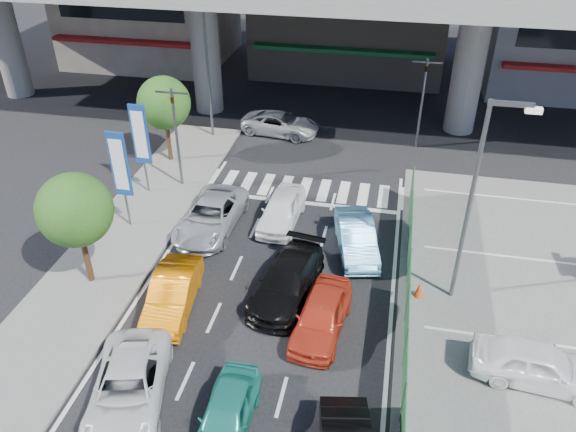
% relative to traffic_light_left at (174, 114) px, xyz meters
% --- Properties ---
extents(ground, '(120.00, 120.00, 0.00)m').
position_rel_traffic_light_left_xyz_m(ground, '(6.20, -12.00, -3.94)').
color(ground, black).
rests_on(ground, ground).
extents(sidewalk_left, '(4.00, 30.00, 0.12)m').
position_rel_traffic_light_left_xyz_m(sidewalk_left, '(-0.80, -8.00, -3.88)').
color(sidewalk_left, '#585856').
rests_on(sidewalk_left, ground).
extents(fence_run, '(0.16, 22.00, 1.80)m').
position_rel_traffic_light_left_xyz_m(fence_run, '(11.50, -11.00, -3.04)').
color(fence_run, '#1D552B').
rests_on(fence_run, ground).
extents(traffic_light_left, '(1.60, 1.24, 5.20)m').
position_rel_traffic_light_left_xyz_m(traffic_light_left, '(0.00, 0.00, 0.00)').
color(traffic_light_left, '#595B60').
rests_on(traffic_light_left, ground).
extents(traffic_light_right, '(1.60, 1.24, 5.20)m').
position_rel_traffic_light_left_xyz_m(traffic_light_right, '(11.70, 7.00, 0.00)').
color(traffic_light_right, '#595B60').
rests_on(traffic_light_right, ground).
extents(street_lamp_right, '(1.65, 0.22, 8.00)m').
position_rel_traffic_light_left_xyz_m(street_lamp_right, '(13.37, -6.00, 0.83)').
color(street_lamp_right, '#595B60').
rests_on(street_lamp_right, ground).
extents(street_lamp_left, '(1.65, 0.22, 8.00)m').
position_rel_traffic_light_left_xyz_m(street_lamp_left, '(-0.13, 6.00, 0.83)').
color(street_lamp_left, '#595B60').
rests_on(street_lamp_left, ground).
extents(signboard_near, '(0.80, 0.14, 4.70)m').
position_rel_traffic_light_left_xyz_m(signboard_near, '(-1.00, -4.01, -0.87)').
color(signboard_near, '#595B60').
rests_on(signboard_near, ground).
extents(signboard_far, '(0.80, 0.14, 4.70)m').
position_rel_traffic_light_left_xyz_m(signboard_far, '(-1.40, -1.01, -0.87)').
color(signboard_far, '#595B60').
rests_on(signboard_far, ground).
extents(tree_near, '(2.80, 2.80, 4.80)m').
position_rel_traffic_light_left_xyz_m(tree_near, '(-0.80, -8.00, -0.55)').
color(tree_near, '#382314').
rests_on(tree_near, ground).
extents(tree_far, '(2.80, 2.80, 4.80)m').
position_rel_traffic_light_left_xyz_m(tree_far, '(-1.60, 2.50, -0.55)').
color(tree_far, '#382314').
rests_on(tree_far, ground).
extents(sedan_white_mid_left, '(3.26, 5.09, 1.31)m').
position_rel_traffic_light_left_xyz_m(sedan_white_mid_left, '(3.23, -13.11, -3.28)').
color(sedan_white_mid_left, white).
rests_on(sedan_white_mid_left, ground).
extents(taxi_teal_mid, '(1.48, 3.63, 1.23)m').
position_rel_traffic_light_left_xyz_m(taxi_teal_mid, '(6.47, -13.42, -3.32)').
color(taxi_teal_mid, teal).
rests_on(taxi_teal_mid, ground).
extents(taxi_orange_left, '(1.95, 4.33, 1.38)m').
position_rel_traffic_light_left_xyz_m(taxi_orange_left, '(2.97, -8.76, -3.25)').
color(taxi_orange_left, orange).
rests_on(taxi_orange_left, ground).
extents(sedan_black_mid, '(2.63, 4.99, 1.38)m').
position_rel_traffic_light_left_xyz_m(sedan_black_mid, '(6.99, -7.20, -3.25)').
color(sedan_black_mid, black).
rests_on(sedan_black_mid, ground).
extents(taxi_orange_right, '(2.02, 4.19, 1.38)m').
position_rel_traffic_light_left_xyz_m(taxi_orange_right, '(8.57, -8.81, -3.25)').
color(taxi_orange_right, red).
rests_on(taxi_orange_right, ground).
extents(wagon_silver_front_left, '(2.47, 5.05, 1.38)m').
position_rel_traffic_light_left_xyz_m(wagon_silver_front_left, '(2.70, -3.41, -3.25)').
color(wagon_silver_front_left, '#A2A6AB').
rests_on(wagon_silver_front_left, ground).
extents(sedan_white_front_mid, '(1.82, 4.12, 1.38)m').
position_rel_traffic_light_left_xyz_m(sedan_white_front_mid, '(5.72, -2.28, -3.25)').
color(sedan_white_front_mid, white).
rests_on(sedan_white_front_mid, ground).
extents(kei_truck_front_right, '(2.41, 4.42, 1.38)m').
position_rel_traffic_light_left_xyz_m(kei_truck_front_right, '(9.29, -3.79, -3.25)').
color(kei_truck_front_right, '#5192BA').
rests_on(kei_truck_front_right, ground).
extents(crossing_wagon_silver, '(4.90, 2.78, 1.29)m').
position_rel_traffic_light_left_xyz_m(crossing_wagon_silver, '(3.59, 7.23, -3.29)').
color(crossing_wagon_silver, '#A3A5AB').
rests_on(crossing_wagon_silver, ground).
extents(parked_sedan_white, '(4.30, 2.09, 1.42)m').
position_rel_traffic_light_left_xyz_m(parked_sedan_white, '(15.66, -9.72, -3.17)').
color(parked_sedan_white, white).
rests_on(parked_sedan_white, parking_lot).
extents(traffic_cone, '(0.44, 0.44, 0.65)m').
position_rel_traffic_light_left_xyz_m(traffic_cone, '(11.96, -6.33, -3.55)').
color(traffic_cone, red).
rests_on(traffic_cone, parking_lot).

